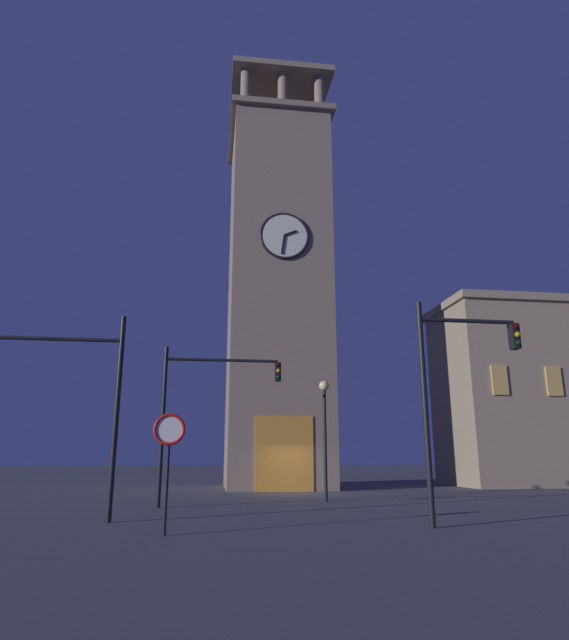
{
  "coord_description": "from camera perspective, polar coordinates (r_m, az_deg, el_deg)",
  "views": [
    {
      "loc": [
        4.3,
        27.96,
        1.8
      ],
      "look_at": [
        -0.2,
        -5.3,
        10.38
      ],
      "focal_mm": 30.13,
      "sensor_mm": 36.0,
      "label": 1
    }
  ],
  "objects": [
    {
      "name": "traffic_signal_far",
      "position": [
        17.28,
        -21.97,
        -6.26
      ],
      "size": [
        4.53,
        0.41,
        6.02
      ],
      "color": "black",
      "rests_on": "ground_plane"
    },
    {
      "name": "traffic_signal_near",
      "position": [
        21.17,
        -8.66,
        -8.14
      ],
      "size": [
        4.59,
        0.41,
        5.98
      ],
      "color": "black",
      "rests_on": "ground_plane"
    },
    {
      "name": "ground_plane",
      "position": [
        28.34,
        1.08,
        -17.98
      ],
      "size": [
        200.0,
        200.0,
        0.0
      ],
      "primitive_type": "plane",
      "color": "#4C4C51"
    },
    {
      "name": "clocktower",
      "position": [
        35.11,
        -0.81,
        3.18
      ],
      "size": [
        6.71,
        7.75,
        30.19
      ],
      "color": "gray",
      "rests_on": "ground_plane"
    },
    {
      "name": "no_horn_sign",
      "position": [
        13.73,
        -12.18,
        -12.24
      ],
      "size": [
        0.78,
        0.14,
        2.85
      ],
      "color": "black",
      "rests_on": "ground_plane"
    },
    {
      "name": "traffic_signal_mid",
      "position": [
        15.88,
        17.57,
        -5.79
      ],
      "size": [
        3.05,
        0.41,
        6.13
      ],
      "color": "black",
      "rests_on": "ground_plane"
    },
    {
      "name": "street_lamp",
      "position": [
        23.52,
        4.29,
        -10.1
      ],
      "size": [
        0.44,
        0.44,
        5.04
      ],
      "color": "black",
      "rests_on": "ground_plane"
    }
  ]
}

